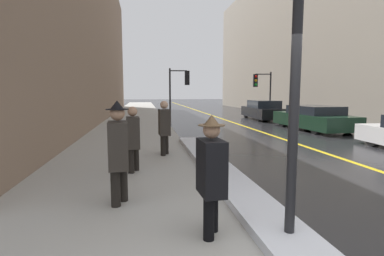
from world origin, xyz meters
TOP-DOWN VIEW (x-y plane):
  - sidewalk_slab at (-2.00, 15.00)m, footprint 4.00×80.00m
  - road_centre_stripe at (4.00, 15.00)m, footprint 0.16×80.00m
  - snow_bank_curb at (0.22, 4.13)m, footprint 0.74×8.94m
  - building_facade_left at (-7.00, 20.00)m, footprint 6.00×36.00m
  - building_facade_right at (13.00, 22.00)m, footprint 6.00×36.00m
  - traffic_light_near at (0.94, 16.63)m, footprint 1.31×0.33m
  - traffic_light_far at (6.83, 17.87)m, footprint 1.31×0.33m
  - pedestrian_in_fedora at (-0.64, 1.00)m, footprint 0.34×0.50m
  - pedestrian_trailing at (-1.89, 2.34)m, footprint 0.37×0.75m
  - pedestrian_in_glasses at (-1.72, 4.33)m, footprint 0.32×0.51m
  - pedestrian_nearside at (-0.87, 6.13)m, footprint 0.34×0.54m
  - parked_car_dark_green at (6.83, 11.01)m, footprint 2.03×4.88m
  - parked_car_black at (6.68, 16.99)m, footprint 2.03×4.88m

SIDE VIEW (x-z plane):
  - road_centre_stripe at x=4.00m, z-range 0.00..0.00m
  - sidewalk_slab at x=-2.00m, z-range 0.00..0.01m
  - snow_bank_curb at x=0.22m, z-range 0.00..0.14m
  - parked_car_dark_green at x=6.83m, z-range -0.02..1.18m
  - parked_car_black at x=6.68m, z-range -0.03..1.27m
  - pedestrian_in_glasses at x=-1.72m, z-range 0.08..1.61m
  - pedestrian_in_fedora at x=-0.64m, z-range 0.07..1.65m
  - pedestrian_nearside at x=-0.87m, z-range 0.09..1.69m
  - pedestrian_trailing at x=-1.89m, z-range 0.08..1.79m
  - traffic_light_far at x=6.83m, z-range 0.72..4.01m
  - traffic_light_near at x=0.94m, z-range 0.74..4.11m
  - building_facade_left at x=-7.00m, z-range 0.00..12.32m
  - building_facade_right at x=13.00m, z-range 0.00..13.14m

